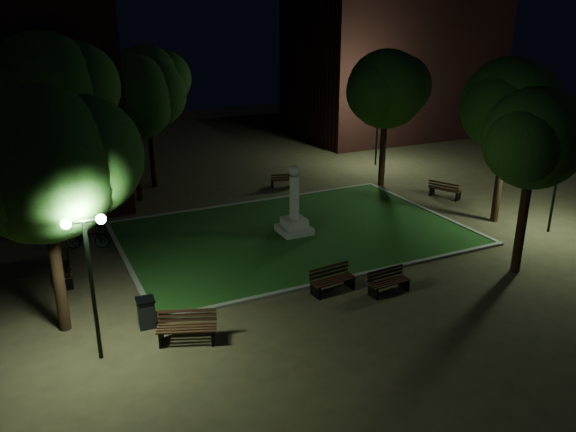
% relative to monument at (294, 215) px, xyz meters
% --- Properties ---
extents(ground, '(80.00, 80.00, 0.00)m').
position_rel_monument_xyz_m(ground, '(0.00, -2.00, -0.96)').
color(ground, '#493E29').
extents(lawn, '(15.00, 10.00, 0.08)m').
position_rel_monument_xyz_m(lawn, '(0.00, 0.00, -0.92)').
color(lawn, '#1D4417').
rests_on(lawn, ground).
extents(lawn_kerb, '(15.40, 10.40, 0.12)m').
position_rel_monument_xyz_m(lawn_kerb, '(0.00, 0.00, -0.90)').
color(lawn_kerb, slate).
rests_on(lawn_kerb, ground).
extents(monument, '(1.40, 1.40, 3.20)m').
position_rel_monument_xyz_m(monument, '(0.00, 0.00, 0.00)').
color(monument, gray).
rests_on(monument, lawn).
extents(building_far, '(16.00, 10.00, 12.00)m').
position_rel_monument_xyz_m(building_far, '(18.00, 18.00, 5.04)').
color(building_far, '#441C19').
rests_on(building_far, ground).
extents(tree_west, '(5.68, 4.63, 7.74)m').
position_rel_monument_xyz_m(tree_west, '(-10.20, -4.27, 4.46)').
color(tree_west, black).
rests_on(tree_west, ground).
extents(tree_north_wl, '(5.52, 4.50, 7.78)m').
position_rel_monument_xyz_m(tree_north_wl, '(-5.17, 8.32, 4.57)').
color(tree_north_wl, black).
rests_on(tree_north_wl, ground).
extents(tree_ne, '(5.46, 4.45, 7.84)m').
position_rel_monument_xyz_m(tree_ne, '(8.37, 5.00, 4.64)').
color(tree_ne, black).
rests_on(tree_ne, ground).
extents(tree_east, '(5.38, 4.39, 7.83)m').
position_rel_monument_xyz_m(tree_east, '(9.74, -2.67, 4.67)').
color(tree_east, black).
rests_on(tree_east, ground).
extents(tree_se, '(4.59, 3.75, 7.18)m').
position_rel_monument_xyz_m(tree_se, '(6.19, -7.34, 4.33)').
color(tree_se, black).
rests_on(tree_se, ground).
extents(tree_nw, '(6.29, 5.13, 8.96)m').
position_rel_monument_xyz_m(tree_nw, '(-9.30, 6.06, 5.43)').
color(tree_nw, black).
rests_on(tree_nw, ground).
extents(tree_far_north, '(4.84, 3.95, 8.06)m').
position_rel_monument_xyz_m(tree_far_north, '(-3.89, 10.45, 5.12)').
color(tree_far_north, black).
rests_on(tree_far_north, ground).
extents(lamppost_sw, '(1.18, 0.28, 4.41)m').
position_rel_monument_xyz_m(lamppost_sw, '(-9.53, -6.42, 2.13)').
color(lamppost_sw, black).
rests_on(lamppost_sw, ground).
extents(lamppost_se, '(1.18, 0.28, 4.13)m').
position_rel_monument_xyz_m(lamppost_se, '(10.85, -4.85, 1.96)').
color(lamppost_se, black).
rests_on(lamppost_se, ground).
extents(lamppost_nw, '(1.18, 0.28, 4.17)m').
position_rel_monument_xyz_m(lamppost_nw, '(-11.12, 8.35, 1.99)').
color(lamppost_nw, black).
rests_on(lamppost_nw, ground).
extents(lamppost_ne, '(1.18, 0.28, 4.68)m').
position_rel_monument_xyz_m(lamppost_ne, '(10.65, 9.10, 2.29)').
color(lamppost_ne, black).
rests_on(lamppost_ne, ground).
extents(bench_near_left, '(1.77, 0.75, 0.95)m').
position_rel_monument_xyz_m(bench_near_left, '(-1.29, -5.70, -0.51)').
color(bench_near_left, black).
rests_on(bench_near_left, ground).
extents(bench_near_right, '(1.63, 0.64, 0.88)m').
position_rel_monument_xyz_m(bench_near_right, '(0.49, -6.66, -0.54)').
color(bench_near_right, black).
rests_on(bench_near_right, ground).
extents(bench_west_near, '(1.91, 1.25, 0.99)m').
position_rel_monument_xyz_m(bench_west_near, '(-6.98, -6.67, -0.49)').
color(bench_west_near, black).
rests_on(bench_west_near, ground).
extents(bench_left_side, '(0.71, 1.83, 0.99)m').
position_rel_monument_xyz_m(bench_left_side, '(-9.98, -0.62, -0.49)').
color(bench_left_side, black).
rests_on(bench_left_side, ground).
extents(bench_right_side, '(1.29, 1.85, 0.96)m').
position_rel_monument_xyz_m(bench_right_side, '(9.91, 1.30, -0.50)').
color(bench_right_side, black).
rests_on(bench_right_side, ground).
extents(bench_far_side, '(1.62, 0.89, 0.85)m').
position_rel_monument_xyz_m(bench_far_side, '(2.81, 7.07, -0.56)').
color(bench_far_side, black).
rests_on(bench_far_side, ground).
extents(trash_bin, '(0.62, 0.62, 0.99)m').
position_rel_monument_xyz_m(trash_bin, '(-7.91, -5.24, -0.45)').
color(trash_bin, black).
rests_on(trash_bin, ground).
extents(bicycle, '(1.96, 1.27, 0.97)m').
position_rel_monument_xyz_m(bicycle, '(-8.76, 2.45, -0.47)').
color(bicycle, black).
rests_on(bicycle, ground).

